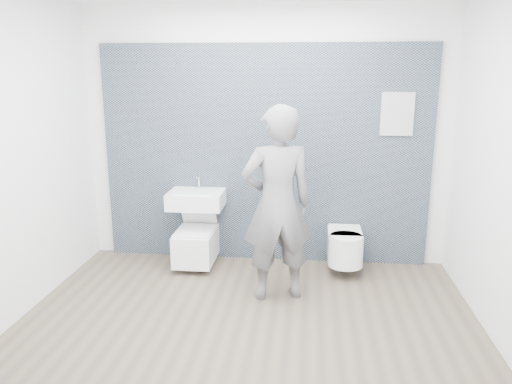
# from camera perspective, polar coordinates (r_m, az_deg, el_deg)

# --- Properties ---
(ground) EXTENTS (4.00, 4.00, 0.00)m
(ground) POSITION_cam_1_polar(r_m,az_deg,el_deg) (4.52, -0.85, -14.29)
(ground) COLOR brown
(ground) RESTS_ON ground
(room_shell) EXTENTS (4.00, 4.00, 4.00)m
(room_shell) POSITION_cam_1_polar(r_m,az_deg,el_deg) (4.00, -0.95, 8.25)
(room_shell) COLOR silver
(room_shell) RESTS_ON ground
(tile_wall) EXTENTS (3.60, 0.06, 2.40)m
(tile_wall) POSITION_cam_1_polar(r_m,az_deg,el_deg) (5.84, 0.94, -7.49)
(tile_wall) COLOR black
(tile_wall) RESTS_ON ground
(washbasin) EXTENTS (0.59, 0.45, 0.45)m
(washbasin) POSITION_cam_1_polar(r_m,az_deg,el_deg) (5.49, -6.85, -0.80)
(washbasin) COLOR white
(washbasin) RESTS_ON ground
(toilet_square) EXTENTS (0.41, 0.60, 0.75)m
(toilet_square) POSITION_cam_1_polar(r_m,az_deg,el_deg) (5.56, -6.87, -5.86)
(toilet_square) COLOR white
(toilet_square) RESTS_ON ground
(toilet_rounded) EXTENTS (0.36, 0.61, 0.33)m
(toilet_rounded) POSITION_cam_1_polar(r_m,az_deg,el_deg) (5.42, 10.14, -6.17)
(toilet_rounded) COLOR white
(toilet_rounded) RESTS_ON ground
(info_placard) EXTENTS (0.34, 0.03, 0.45)m
(info_placard) POSITION_cam_1_polar(r_m,az_deg,el_deg) (5.85, 14.75, -7.95)
(info_placard) COLOR white
(info_placard) RESTS_ON ground
(visitor) EXTENTS (0.77, 0.62, 1.83)m
(visitor) POSITION_cam_1_polar(r_m,az_deg,el_deg) (4.60, 2.44, -1.42)
(visitor) COLOR slate
(visitor) RESTS_ON ground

